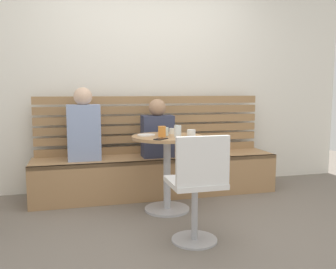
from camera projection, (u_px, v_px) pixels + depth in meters
name	position (u px, v px, depth m)	size (l,w,h in m)	color
ground	(190.00, 235.00, 2.90)	(8.00, 8.00, 0.00)	#70665B
back_wall	(148.00, 67.00, 4.29)	(5.20, 0.10, 2.90)	white
booth_bench	(157.00, 175.00, 4.02)	(2.70, 0.52, 0.44)	#A87C51
booth_backrest	(152.00, 124.00, 4.18)	(2.65, 0.04, 0.67)	#9A7249
cafe_table	(167.00, 158.00, 3.45)	(0.68, 0.68, 0.74)	#ADADB2
white_chair	(198.00, 185.00, 2.68)	(0.40, 0.40, 0.85)	#ADADB2
person_adult	(84.00, 128.00, 3.74)	(0.34, 0.22, 0.77)	#8C9EC6
person_child_left	(158.00, 131.00, 3.93)	(0.34, 0.22, 0.64)	#333851
cup_tumbler_orange	(162.00, 131.00, 3.34)	(0.07, 0.07, 0.10)	orange
cup_ceramic_white	(191.00, 133.00, 3.32)	(0.08, 0.08, 0.07)	white
cup_glass_short	(164.00, 131.00, 3.43)	(0.08, 0.08, 0.08)	silver
cup_water_clear	(178.00, 131.00, 3.34)	(0.07, 0.07, 0.11)	white
cup_espresso_small	(172.00, 131.00, 3.58)	(0.06, 0.06, 0.06)	silver
plate_small	(146.00, 135.00, 3.42)	(0.17, 0.17, 0.01)	white
phone_on_table	(161.00, 139.00, 3.17)	(0.07, 0.14, 0.01)	black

